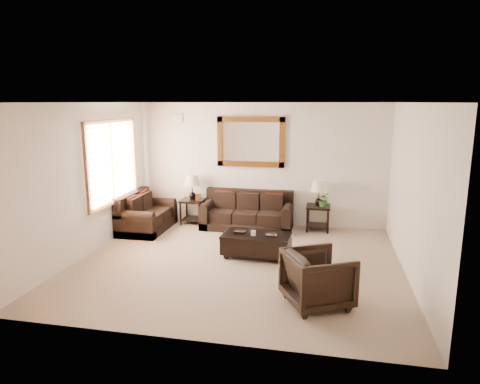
% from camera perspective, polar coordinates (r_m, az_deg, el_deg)
% --- Properties ---
extents(room, '(5.51, 5.01, 2.71)m').
position_cam_1_polar(room, '(7.07, -0.37, 0.84)').
color(room, gray).
rests_on(room, ground).
extents(window, '(0.07, 1.96, 1.66)m').
position_cam_1_polar(window, '(8.81, -16.61, 3.86)').
color(window, white).
rests_on(window, room).
extents(mirror, '(1.50, 0.06, 1.10)m').
position_cam_1_polar(mirror, '(9.44, 1.42, 6.70)').
color(mirror, '#45250D').
rests_on(mirror, room).
extents(air_vent, '(0.25, 0.02, 0.18)m').
position_cam_1_polar(air_vent, '(9.86, -8.35, 9.71)').
color(air_vent, '#999999').
rests_on(air_vent, room).
extents(sofa, '(1.96, 0.84, 0.80)m').
position_cam_1_polar(sofa, '(9.37, 0.99, -3.04)').
color(sofa, black).
rests_on(sofa, room).
extents(loveseat, '(0.85, 1.44, 0.81)m').
position_cam_1_polar(loveseat, '(9.43, -12.58, -3.18)').
color(loveseat, black).
rests_on(loveseat, room).
extents(end_table_left, '(0.51, 0.51, 1.12)m').
position_cam_1_polar(end_table_left, '(9.67, -6.38, 0.02)').
color(end_table_left, black).
rests_on(end_table_left, room).
extents(end_table_right, '(0.50, 0.50, 1.10)m').
position_cam_1_polar(end_table_right, '(9.22, 10.44, -0.76)').
color(end_table_right, black).
rests_on(end_table_right, room).
extents(coffee_table, '(1.24, 0.72, 0.51)m').
position_cam_1_polar(coffee_table, '(7.67, 2.23, -6.75)').
color(coffee_table, black).
rests_on(coffee_table, room).
extents(armchair, '(1.04, 1.06, 0.82)m').
position_cam_1_polar(armchair, '(5.95, 10.33, -10.97)').
color(armchair, black).
rests_on(armchair, floor).
extents(potted_plant, '(0.35, 0.37, 0.24)m').
position_cam_1_polar(potted_plant, '(9.14, 11.10, -1.22)').
color(potted_plant, '#27551D').
rests_on(potted_plant, end_table_right).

